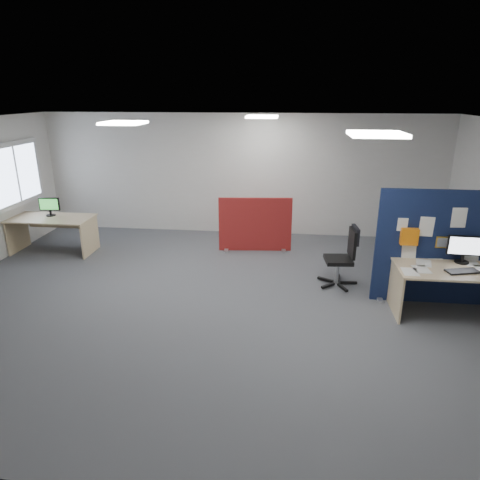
# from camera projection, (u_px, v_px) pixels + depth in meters

# --- Properties ---
(floor) EXTENTS (9.00, 9.00, 0.00)m
(floor) POSITION_uv_depth(u_px,v_px,m) (218.00, 300.00, 6.78)
(floor) COLOR #4D4F54
(floor) RESTS_ON ground
(ceiling) EXTENTS (9.00, 7.00, 0.02)m
(ceiling) POSITION_uv_depth(u_px,v_px,m) (215.00, 124.00, 5.90)
(ceiling) COLOR white
(ceiling) RESTS_ON wall_back
(wall_back) EXTENTS (9.00, 0.02, 2.70)m
(wall_back) POSITION_uv_depth(u_px,v_px,m) (242.00, 175.00, 9.63)
(wall_back) COLOR silver
(wall_back) RESTS_ON floor
(wall_front) EXTENTS (9.00, 0.02, 2.70)m
(wall_front) POSITION_uv_depth(u_px,v_px,m) (137.00, 353.00, 3.05)
(wall_front) COLOR silver
(wall_front) RESTS_ON floor
(window) EXTENTS (0.06, 1.70, 1.30)m
(window) POSITION_uv_depth(u_px,v_px,m) (15.00, 174.00, 8.62)
(window) COLOR white
(window) RESTS_ON wall_left
(ceiling_lights) EXTENTS (4.10, 4.10, 0.04)m
(ceiling_lights) POSITION_uv_depth(u_px,v_px,m) (244.00, 123.00, 6.50)
(ceiling_lights) COLOR white
(ceiling_lights) RESTS_ON ceiling
(navy_divider) EXTENTS (2.17, 0.30, 1.79)m
(navy_divider) POSITION_uv_depth(u_px,v_px,m) (448.00, 249.00, 6.41)
(navy_divider) COLOR #0E1936
(navy_divider) RESTS_ON floor
(main_desk) EXTENTS (1.88, 0.83, 0.73)m
(main_desk) POSITION_uv_depth(u_px,v_px,m) (461.00, 279.00, 6.18)
(main_desk) COLOR beige
(main_desk) RESTS_ON floor
(monitor_main) EXTENTS (0.48, 0.20, 0.42)m
(monitor_main) POSITION_uv_depth(u_px,v_px,m) (464.00, 248.00, 6.24)
(monitor_main) COLOR black
(monitor_main) RESTS_ON main_desk
(keyboard) EXTENTS (0.48, 0.29, 0.02)m
(keyboard) POSITION_uv_depth(u_px,v_px,m) (462.00, 271.00, 5.98)
(keyboard) COLOR black
(keyboard) RESTS_ON main_desk
(red_divider) EXTENTS (1.49, 0.30, 1.12)m
(red_divider) POSITION_uv_depth(u_px,v_px,m) (255.00, 225.00, 8.73)
(red_divider) COLOR maroon
(red_divider) RESTS_ON floor
(second_desk) EXTENTS (1.62, 0.81, 0.73)m
(second_desk) POSITION_uv_depth(u_px,v_px,m) (53.00, 225.00, 8.69)
(second_desk) COLOR beige
(second_desk) RESTS_ON floor
(monitor_second) EXTENTS (0.41, 0.19, 0.37)m
(monitor_second) POSITION_uv_depth(u_px,v_px,m) (50.00, 206.00, 8.66)
(monitor_second) COLOR black
(monitor_second) RESTS_ON second_desk
(office_chair) EXTENTS (0.66, 0.68, 1.02)m
(office_chair) POSITION_uv_depth(u_px,v_px,m) (345.00, 253.00, 7.12)
(office_chair) COLOR black
(office_chair) RESTS_ON floor
(desk_papers) EXTENTS (1.65, 0.83, 0.00)m
(desk_papers) POSITION_uv_depth(u_px,v_px,m) (462.00, 270.00, 6.07)
(desk_papers) COLOR white
(desk_papers) RESTS_ON main_desk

